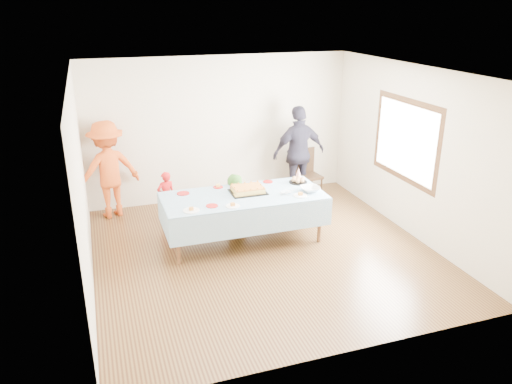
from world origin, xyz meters
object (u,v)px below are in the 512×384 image
party_table (243,198)px  adult_left (108,170)px  birthday_cake (248,190)px  dining_chair (307,171)px

party_table → adult_left: bearing=138.1°
birthday_cake → adult_left: size_ratio=0.32×
dining_chair → adult_left: (-3.66, 0.27, 0.32)m
party_table → dining_chair: bearing=40.2°
birthday_cake → dining_chair: dining_chair is taller
party_table → birthday_cake: birthday_cake is taller
dining_chair → party_table: bearing=-146.8°
party_table → dining_chair: (1.73, 1.46, -0.19)m
party_table → dining_chair: 2.27m
party_table → birthday_cake: 0.17m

